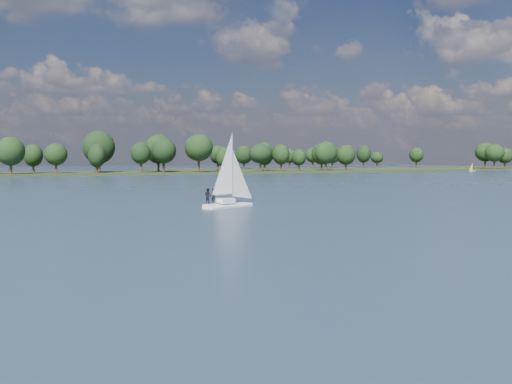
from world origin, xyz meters
TOP-DOWN VIEW (x-y plane):
  - ground at (0.00, 100.00)m, footprint 700.00×700.00m
  - far_shore at (0.00, 212.00)m, footprint 660.00×40.00m
  - far_shore_back at (160.00, 260.00)m, footprint 220.00×30.00m
  - sailboat at (0.93, 53.39)m, footprint 7.33×4.48m
  - dinghy_orange at (186.29, 187.41)m, footprint 2.70×2.38m
  - treeline at (-15.55, 208.96)m, footprint 563.20×73.74m

SIDE VIEW (x-z plane):
  - ground at x=0.00m, z-range 0.00..0.00m
  - far_shore at x=0.00m, z-range -0.75..0.75m
  - far_shore_back at x=160.00m, z-range -0.70..0.70m
  - dinghy_orange at x=186.29m, z-range -1.10..3.07m
  - sailboat at x=0.93m, z-range -2.07..7.28m
  - treeline at x=-15.55m, z-range -0.81..17.05m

